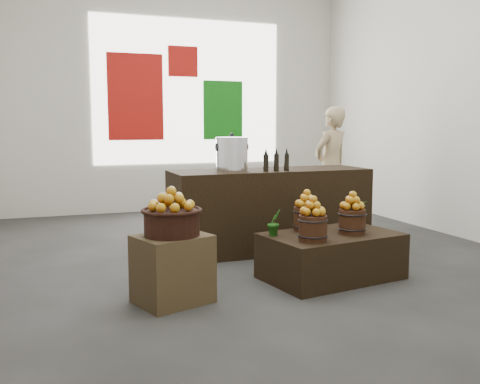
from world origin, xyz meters
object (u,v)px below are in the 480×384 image
object	(u,v)px
crate	(173,269)
counter	(270,210)
shopper	(331,166)
wicker_basket	(172,223)
stock_pot_left	(232,155)
display_table	(331,256)

from	to	relation	value
crate	counter	size ratio (longest dim) A/B	0.24
counter	shopper	bearing A→B (deg)	38.11
wicker_basket	stock_pot_left	xyz separation A→B (m)	(1.01, 1.45, 0.45)
stock_pot_left	display_table	bearing A→B (deg)	-66.49
wicker_basket	stock_pot_left	distance (m)	1.83
wicker_basket	shopper	bearing A→B (deg)	41.93
stock_pot_left	shopper	bearing A→B (deg)	31.78
crate	display_table	bearing A→B (deg)	6.36
wicker_basket	counter	distance (m)	2.09
crate	display_table	xyz separation A→B (m)	(1.57, 0.17, -0.06)
crate	shopper	size ratio (longest dim) A/B	0.33
shopper	crate	bearing A→B (deg)	20.49
wicker_basket	counter	bearing A→B (deg)	44.50
shopper	stock_pot_left	bearing A→B (deg)	10.34
wicker_basket	crate	bearing A→B (deg)	0.00
counter	display_table	bearing A→B (deg)	-87.18
counter	stock_pot_left	distance (m)	0.80
crate	wicker_basket	bearing A→B (deg)	0.00
stock_pot_left	counter	bearing A→B (deg)	0.98
display_table	counter	world-z (taller)	counter
crate	shopper	distance (m)	4.01
crate	wicker_basket	world-z (taller)	wicker_basket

